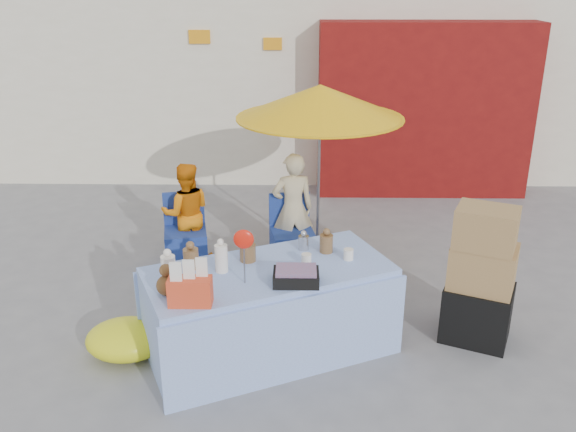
{
  "coord_description": "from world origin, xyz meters",
  "views": [
    {
      "loc": [
        0.28,
        -4.99,
        3.22
      ],
      "look_at": [
        0.19,
        0.6,
        1.0
      ],
      "focal_mm": 38.0,
      "sensor_mm": 36.0,
      "label": 1
    }
  ],
  "objects_px": {
    "chair_left": "(186,245)",
    "vendor_orange": "(187,213)",
    "chair_right": "(292,246)",
    "umbrella": "(320,102)",
    "market_table": "(268,310)",
    "vendor_beige": "(293,209)",
    "box_stack": "(481,281)"
  },
  "relations": [
    {
      "from": "chair_left",
      "to": "vendor_orange",
      "type": "bearing_deg",
      "value": 77.63
    },
    {
      "from": "chair_left",
      "to": "chair_right",
      "type": "xyz_separation_m",
      "value": [
        1.25,
        0.0,
        0.0
      ]
    },
    {
      "from": "vendor_orange",
      "to": "umbrella",
      "type": "height_order",
      "value": "umbrella"
    },
    {
      "from": "market_table",
      "to": "chair_right",
      "type": "xyz_separation_m",
      "value": [
        0.2,
        1.76,
        -0.17
      ]
    },
    {
      "from": "vendor_orange",
      "to": "chair_left",
      "type": "bearing_deg",
      "value": 77.63
    },
    {
      "from": "chair_right",
      "to": "vendor_orange",
      "type": "xyz_separation_m",
      "value": [
        -1.25,
        0.13,
        0.35
      ]
    },
    {
      "from": "vendor_beige",
      "to": "box_stack",
      "type": "bearing_deg",
      "value": 125.29
    },
    {
      "from": "vendor_orange",
      "to": "umbrella",
      "type": "xyz_separation_m",
      "value": [
        1.55,
        0.15,
        1.28
      ]
    },
    {
      "from": "vendor_beige",
      "to": "box_stack",
      "type": "relative_size",
      "value": 1.01
    },
    {
      "from": "chair_left",
      "to": "vendor_orange",
      "type": "distance_m",
      "value": 0.38
    },
    {
      "from": "market_table",
      "to": "vendor_beige",
      "type": "bearing_deg",
      "value": 59.8
    },
    {
      "from": "chair_left",
      "to": "umbrella",
      "type": "bearing_deg",
      "value": -0.7
    },
    {
      "from": "umbrella",
      "to": "box_stack",
      "type": "bearing_deg",
      "value": -51.49
    },
    {
      "from": "chair_right",
      "to": "vendor_orange",
      "type": "bearing_deg",
      "value": 162.76
    },
    {
      "from": "market_table",
      "to": "chair_right",
      "type": "relative_size",
      "value": 2.83
    },
    {
      "from": "market_table",
      "to": "vendor_orange",
      "type": "bearing_deg",
      "value": 94.81
    },
    {
      "from": "umbrella",
      "to": "box_stack",
      "type": "xyz_separation_m",
      "value": [
        1.44,
        -1.8,
        -1.28
      ]
    },
    {
      "from": "chair_right",
      "to": "umbrella",
      "type": "height_order",
      "value": "umbrella"
    },
    {
      "from": "chair_left",
      "to": "vendor_orange",
      "type": "relative_size",
      "value": 0.7
    },
    {
      "from": "market_table",
      "to": "box_stack",
      "type": "height_order",
      "value": "box_stack"
    },
    {
      "from": "vendor_beige",
      "to": "vendor_orange",
      "type": "bearing_deg",
      "value": -11.08
    },
    {
      "from": "vendor_beige",
      "to": "box_stack",
      "type": "height_order",
      "value": "vendor_beige"
    },
    {
      "from": "vendor_beige",
      "to": "chair_right",
      "type": "bearing_deg",
      "value": 77.63
    },
    {
      "from": "vendor_beige",
      "to": "umbrella",
      "type": "relative_size",
      "value": 0.64
    },
    {
      "from": "chair_right",
      "to": "umbrella",
      "type": "bearing_deg",
      "value": 32.11
    },
    {
      "from": "vendor_orange",
      "to": "vendor_beige",
      "type": "distance_m",
      "value": 1.25
    },
    {
      "from": "market_table",
      "to": "vendor_orange",
      "type": "relative_size",
      "value": 1.97
    },
    {
      "from": "vendor_orange",
      "to": "box_stack",
      "type": "bearing_deg",
      "value": 139.93
    },
    {
      "from": "vendor_orange",
      "to": "vendor_beige",
      "type": "xyz_separation_m",
      "value": [
        1.25,
        0.0,
        0.06
      ]
    },
    {
      "from": "chair_left",
      "to": "box_stack",
      "type": "distance_m",
      "value": 3.37
    },
    {
      "from": "vendor_orange",
      "to": "umbrella",
      "type": "distance_m",
      "value": 2.02
    },
    {
      "from": "market_table",
      "to": "umbrella",
      "type": "distance_m",
      "value": 2.56
    }
  ]
}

